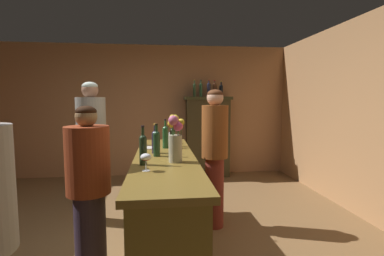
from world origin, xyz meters
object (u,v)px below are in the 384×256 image
at_px(display_cabinet, 208,135).
at_px(wine_bottle_riesling, 157,142).
at_px(wine_bottle_rose, 155,140).
at_px(flower_arrangement, 176,136).
at_px(wine_glass_front, 146,158).
at_px(patron_tall, 92,146).
at_px(wine_bottle_pinot, 143,148).
at_px(display_bottle_center, 209,89).
at_px(wine_glass_mid, 172,134).
at_px(display_bottle_left, 195,89).
at_px(patron_in_navy, 89,188).
at_px(bartender, 215,151).
at_px(display_bottle_midleft, 201,89).
at_px(display_bottle_midright, 215,89).
at_px(wine_bottle_syrah, 172,136).
at_px(cheese_plate, 149,148).
at_px(wine_bottle_merlot, 165,136).
at_px(bar_counter, 165,205).
at_px(display_bottle_right, 221,90).

bearing_deg(display_cabinet, wine_bottle_riesling, -109.10).
distance_m(wine_bottle_rose, flower_arrangement, 0.49).
bearing_deg(wine_glass_front, patron_tall, 117.09).
xyz_separation_m(wine_bottle_pinot, flower_arrangement, (0.28, 0.08, 0.08)).
height_order(wine_bottle_rose, patron_tall, patron_tall).
bearing_deg(display_bottle_center, wine_glass_mid, -112.07).
distance_m(display_bottle_left, patron_in_navy, 3.59).
bearing_deg(patron_in_navy, bartender, 1.99).
bearing_deg(flower_arrangement, wine_bottle_rose, 112.15).
bearing_deg(display_bottle_midleft, display_bottle_midright, 0.00).
xyz_separation_m(wine_bottle_syrah, bartender, (0.50, -0.03, -0.18)).
xyz_separation_m(wine_bottle_riesling, wine_glass_mid, (0.18, 0.81, -0.03)).
relative_size(display_bottle_center, display_bottle_midright, 1.02).
height_order(wine_bottle_pinot, display_bottle_midleft, display_bottle_midleft).
relative_size(wine_glass_mid, cheese_plate, 0.80).
xyz_separation_m(wine_bottle_rose, wine_bottle_pinot, (-0.10, -0.53, 0.01)).
bearing_deg(wine_glass_mid, patron_in_navy, -121.64).
xyz_separation_m(display_cabinet, patron_in_navy, (-1.54, -3.23, -0.03)).
height_order(wine_bottle_pinot, wine_glass_front, wine_bottle_pinot).
distance_m(wine_bottle_rose, bartender, 0.81).
distance_m(display_bottle_center, patron_in_navy, 3.70).
height_order(patron_tall, bartender, patron_tall).
bearing_deg(wine_bottle_merlot, bartender, 7.41).
bearing_deg(patron_tall, flower_arrangement, 16.91).
height_order(bar_counter, cheese_plate, cheese_plate).
xyz_separation_m(wine_bottle_merlot, wine_glass_mid, (0.08, 0.34, -0.03)).
bearing_deg(wine_bottle_merlot, display_bottle_right, 64.10).
distance_m(wine_bottle_rose, display_bottle_center, 2.93).
distance_m(wine_bottle_syrah, flower_arrangement, 0.85).
bearing_deg(display_bottle_midright, wine_bottle_merlot, -113.29).
height_order(wine_bottle_syrah, display_bottle_right, display_bottle_right).
distance_m(wine_glass_front, flower_arrangement, 0.40).
xyz_separation_m(wine_bottle_rose, display_bottle_right, (1.26, 2.68, 0.61)).
xyz_separation_m(wine_bottle_pinot, patron_tall, (-0.69, 1.21, -0.17)).
bearing_deg(display_bottle_midleft, bar_counter, -105.01).
distance_m(flower_arrangement, display_bottle_left, 3.21).
height_order(wine_glass_mid, patron_in_navy, patron_in_navy).
distance_m(wine_bottle_merlot, wine_glass_front, 1.05).
relative_size(display_cabinet, display_bottle_midleft, 4.82).
bearing_deg(wine_bottle_syrah, display_bottle_midleft, 73.68).
distance_m(wine_glass_mid, bartender, 0.59).
xyz_separation_m(bar_counter, patron_tall, (-0.88, 0.86, 0.47)).
height_order(wine_bottle_pinot, flower_arrangement, flower_arrangement).
xyz_separation_m(wine_bottle_rose, bartender, (0.69, 0.37, -0.20)).
bearing_deg(wine_bottle_syrah, display_bottle_left, 76.63).
distance_m(cheese_plate, bartender, 0.77).
bearing_deg(wine_glass_mid, display_cabinet, 68.39).
relative_size(wine_bottle_riesling, wine_bottle_syrah, 1.17).
bearing_deg(display_cabinet, bar_counter, -107.58).
bearing_deg(bar_counter, display_cabinet, 72.42).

